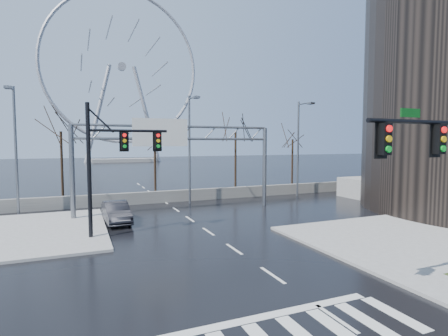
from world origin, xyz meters
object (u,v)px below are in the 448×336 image
car (116,212)px  ferris_wheel (122,73)px  sign_gantry (174,149)px  signal_mast_far (109,157)px

car → ferris_wheel: bearing=80.2°
ferris_wheel → car: 86.53m
sign_gantry → car: (-4.79, -2.05, -4.43)m
sign_gantry → car: bearing=-156.8°
signal_mast_far → sign_gantry: bearing=47.5°
ferris_wheel → car: bearing=-97.1°
signal_mast_far → ferris_wheel: ferris_wheel is taller
signal_mast_far → ferris_wheel: bearing=82.8°
car → signal_mast_far: bearing=-102.8°
sign_gantry → signal_mast_far: bearing=-132.5°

